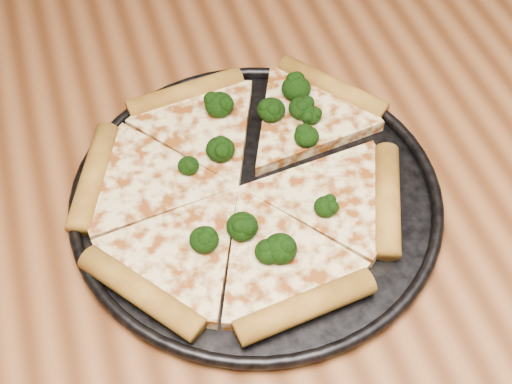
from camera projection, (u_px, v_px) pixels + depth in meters
name	position (u px, v px, depth m)	size (l,w,h in m)	color
dining_table	(283.00, 292.00, 0.74)	(1.20, 0.90, 0.75)	brown
pizza_pan	(256.00, 198.00, 0.68)	(0.34, 0.34, 0.02)	black
pizza	(241.00, 185.00, 0.68)	(0.33, 0.31, 0.02)	#F5DC96
broccoli_florets	(263.00, 158.00, 0.69)	(0.16, 0.21, 0.02)	black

